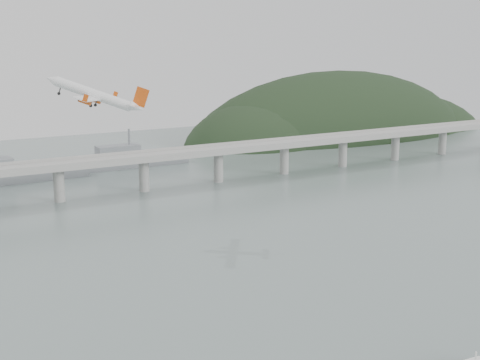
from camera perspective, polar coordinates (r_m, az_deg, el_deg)
ground at (r=207.87m, az=7.93°, el=-12.57°), size 900.00×900.00×0.00m
bridge at (r=372.56m, az=-11.58°, el=1.30°), size 800.00×22.00×23.90m
headland at (r=635.23m, az=9.49°, el=2.46°), size 365.00×155.00×156.00m
airliner at (r=262.62m, az=-12.69°, el=7.36°), size 35.97×34.72×16.42m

